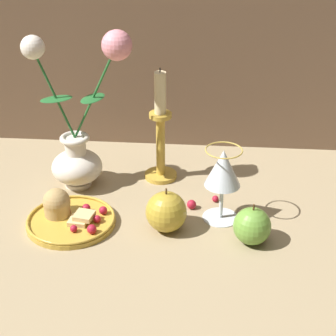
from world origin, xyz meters
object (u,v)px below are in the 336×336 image
vase (79,136)px  apple_near_glass (252,226)px  plate_with_pastries (67,215)px  apple_beside_vase (166,212)px  wine_glass (223,171)px  candlestick (161,135)px

vase → apple_near_glass: 0.43m
plate_with_pastries → apple_beside_vase: (0.20, -0.01, 0.02)m
apple_beside_vase → apple_near_glass: (0.17, -0.03, -0.00)m
wine_glass → candlestick: candlestick is taller
apple_beside_vase → plate_with_pastries: bearing=178.1°
wine_glass → vase: bearing=160.5°
plate_with_pastries → apple_beside_vase: apple_beside_vase is taller
plate_with_pastries → apple_near_glass: (0.37, -0.04, 0.02)m
wine_glass → apple_beside_vase: 0.14m
vase → candlestick: size_ratio=1.34×
wine_glass → candlestick: (-0.14, 0.16, -0.00)m
vase → plate_with_pastries: bearing=-89.3°
vase → candlestick: (0.17, 0.05, -0.01)m
wine_glass → candlestick: bearing=131.1°
vase → wine_glass: vase is taller
candlestick → apple_near_glass: candlestick is taller
candlestick → apple_near_glass: (0.20, -0.24, -0.07)m
candlestick → apple_beside_vase: 0.22m
candlestick → apple_beside_vase: candlestick is taller
apple_near_glass → apple_beside_vase: bearing=170.1°
plate_with_pastries → candlestick: 0.28m
candlestick → wine_glass: bearing=-48.9°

